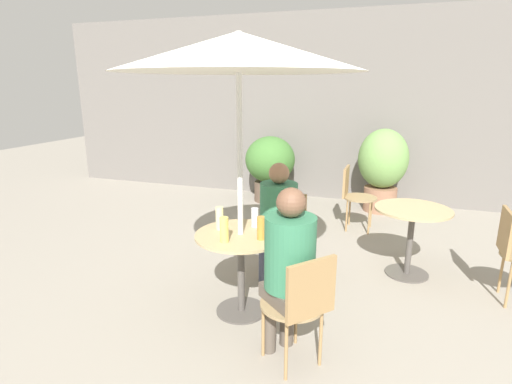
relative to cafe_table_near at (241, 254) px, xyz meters
The scene contains 17 objects.
ground_plane 0.57m from the cafe_table_near, 21.71° to the right, with size 20.00×20.00×0.00m, color gray.
storefront_wall 3.94m from the cafe_table_near, 87.09° to the left, with size 10.00×0.06×3.00m.
cafe_table_near is the anchor object (origin of this frame).
cafe_table_far 1.81m from the cafe_table_near, 40.80° to the left, with size 0.73×0.73×0.70m.
bistro_chair_0 0.83m from the cafe_table_near, 41.29° to the right, with size 0.50×0.50×0.84m.
bistro_chair_1 0.83m from the cafe_table_near, 78.71° to the left, with size 0.44×0.46×0.84m.
bistro_chair_3 2.48m from the cafe_table_near, 73.58° to the left, with size 0.44×0.44×0.84m.
bistro_chair_4 1.20m from the cafe_table_near, 90.20° to the left, with size 0.44×0.46×0.84m.
seated_person_0 0.71m from the cafe_table_near, 41.29° to the right, with size 0.44×0.43×1.25m.
seated_person_1 0.70m from the cafe_table_near, 78.71° to the left, with size 0.37×0.40×1.17m.
beer_glass_0 0.34m from the cafe_table_near, 16.08° to the right, with size 0.07×0.07×0.19m.
beer_glass_1 0.33m from the cafe_table_near, 74.50° to the left, with size 0.06×0.06×0.16m.
beer_glass_2 0.34m from the cafe_table_near, 167.35° to the left, with size 0.07×0.07×0.19m.
beer_glass_3 0.34m from the cafe_table_near, 106.33° to the right, with size 0.07×0.07×0.20m.
potted_plant_0 3.40m from the cafe_table_near, 102.28° to the left, with size 0.81×0.81×1.07m.
potted_plant_1 3.49m from the cafe_table_near, 72.77° to the left, with size 0.73×0.73×1.25m.
umbrella 1.57m from the cafe_table_near, 153.43° to the right, with size 1.84×1.84×2.24m.
Camera 1 is at (0.88, -2.77, 1.88)m, focal length 28.00 mm.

